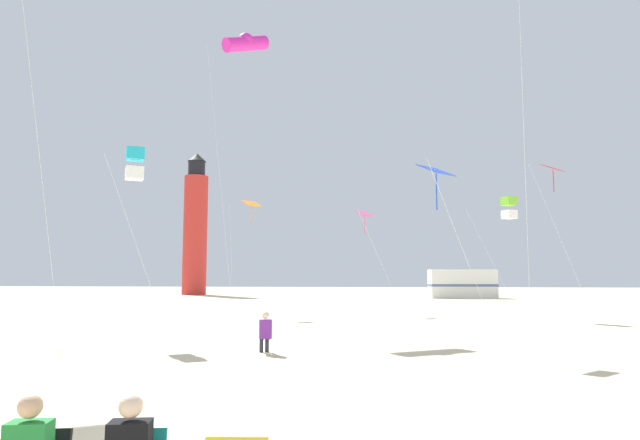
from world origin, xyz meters
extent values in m
plane|color=beige|center=(0.00, 0.00, 0.00)|extent=(200.00, 200.00, 0.00)
sphere|color=#D8A87F|center=(-1.13, -3.42, 1.06)|extent=(0.20, 0.20, 0.20)
sphere|color=beige|center=(-0.31, -3.32, 1.06)|extent=(0.20, 0.20, 0.20)
cube|color=#722D99|center=(-1.35, 7.22, 0.68)|extent=(0.39, 0.31, 0.52)
sphere|color=beige|center=(-1.35, 7.22, 1.06)|extent=(0.20, 0.20, 0.20)
cylinder|color=#2D2D38|center=(-1.33, 7.41, 0.44)|extent=(0.23, 0.38, 0.13)
cylinder|color=#2D2D38|center=(-1.37, 7.57, 0.21)|extent=(0.11, 0.11, 0.42)
cylinder|color=#2D2D38|center=(-1.48, 7.37, 0.44)|extent=(0.23, 0.38, 0.13)
cylinder|color=#2D2D38|center=(-1.53, 7.52, 0.21)|extent=(0.11, 0.11, 0.42)
cylinder|color=silver|center=(7.49, 20.12, 2.85)|extent=(2.11, 2.34, 5.70)
cube|color=#72D12D|center=(8.65, 21.17, 6.05)|extent=(0.82, 0.82, 0.44)
cube|color=white|center=(8.65, 21.17, 5.35)|extent=(0.82, 0.82, 0.44)
cylinder|color=silver|center=(4.18, 7.51, 2.66)|extent=(2.13, 1.29, 5.32)
cube|color=blue|center=(3.55, 8.56, 5.31)|extent=(1.22, 1.22, 0.40)
cylinder|color=blue|center=(3.55, 8.56, 4.66)|extent=(0.04, 0.04, 1.10)
cylinder|color=silver|center=(1.96, 22.97, 2.91)|extent=(2.51, 1.86, 5.83)
cube|color=#E54C8C|center=(1.04, 24.21, 5.82)|extent=(1.22, 1.22, 0.40)
cylinder|color=#E54C8C|center=(1.04, 24.21, 5.17)|extent=(0.04, 0.04, 1.10)
cylinder|color=silver|center=(10.22, 18.15, 3.71)|extent=(2.56, 0.35, 7.43)
cube|color=red|center=(10.39, 19.42, 7.42)|extent=(1.22, 1.22, 0.40)
cylinder|color=red|center=(10.39, 19.42, 6.77)|extent=(0.04, 0.04, 1.10)
cylinder|color=silver|center=(-5.35, 15.93, 6.69)|extent=(2.05, 1.77, 13.38)
cylinder|color=#D826A5|center=(-4.47, 16.95, 13.37)|extent=(2.16, 2.35, 1.48)
sphere|color=#D826A5|center=(-4.47, 16.95, 13.52)|extent=(0.76, 0.76, 0.76)
cylinder|color=silver|center=(6.61, 10.26, 6.42)|extent=(0.55, 2.19, 12.84)
cylinder|color=silver|center=(-6.16, 21.12, 3.09)|extent=(0.89, 1.95, 6.18)
cube|color=orange|center=(-5.19, 21.56, 6.18)|extent=(1.22, 1.22, 0.40)
cylinder|color=orange|center=(-5.19, 21.56, 5.53)|extent=(0.04, 0.04, 1.10)
cylinder|color=silver|center=(-6.16, 9.44, 3.06)|extent=(1.90, 1.29, 6.13)
cube|color=#1EB2D1|center=(-6.80, 10.38, 6.48)|extent=(0.82, 0.82, 0.44)
cube|color=white|center=(-6.80, 10.38, 5.78)|extent=(0.82, 0.82, 0.44)
cylinder|color=silver|center=(-8.09, 6.80, 6.02)|extent=(0.96, 1.78, 12.04)
cylinder|color=red|center=(-19.56, 53.97, 7.00)|extent=(2.80, 2.80, 14.00)
cylinder|color=black|center=(-19.56, 53.97, 14.90)|extent=(2.00, 2.00, 1.80)
cone|color=black|center=(-19.56, 53.97, 16.30)|extent=(2.20, 2.20, 1.00)
cube|color=white|center=(10.08, 47.07, 1.40)|extent=(6.58, 2.85, 2.80)
cube|color=#4C608C|center=(10.08, 47.07, 1.26)|extent=(6.62, 2.89, 0.24)
camera|label=1|loc=(1.75, -7.78, 2.14)|focal=30.41mm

